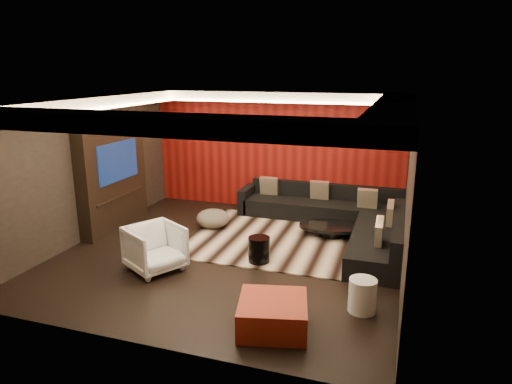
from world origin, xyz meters
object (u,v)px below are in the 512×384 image
(armchair, at_px, (155,248))
(sectional_sofa, at_px, (340,219))
(coffee_table, at_px, (332,230))
(white_side_table, at_px, (362,295))
(orange_ottoman, at_px, (273,314))
(drum_stool, at_px, (259,249))

(armchair, distance_m, sectional_sofa, 3.95)
(coffee_table, distance_m, armchair, 3.60)
(white_side_table, xyz_separation_m, orange_ottoman, (-1.07, -0.80, -0.05))
(sectional_sofa, bearing_deg, coffee_table, -106.30)
(white_side_table, height_order, armchair, armchair)
(drum_stool, xyz_separation_m, sectional_sofa, (1.11, 2.07, 0.02))
(coffee_table, height_order, drum_stool, drum_stool)
(coffee_table, xyz_separation_m, white_side_table, (0.88, -2.82, 0.11))
(coffee_table, bearing_deg, drum_stool, -120.77)
(coffee_table, relative_size, sectional_sofa, 0.36)
(armchair, bearing_deg, drum_stool, -31.75)
(coffee_table, height_order, white_side_table, white_side_table)
(coffee_table, xyz_separation_m, drum_stool, (-1.00, -1.68, 0.11))
(drum_stool, bearing_deg, orange_ottoman, -67.27)
(coffee_table, distance_m, white_side_table, 2.96)
(coffee_table, distance_m, orange_ottoman, 3.62)
(drum_stool, distance_m, white_side_table, 2.20)
(armchair, bearing_deg, sectional_sofa, -12.41)
(orange_ottoman, bearing_deg, drum_stool, 112.73)
(armchair, bearing_deg, white_side_table, -64.72)
(white_side_table, height_order, sectional_sofa, sectional_sofa)
(white_side_table, distance_m, sectional_sofa, 3.29)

